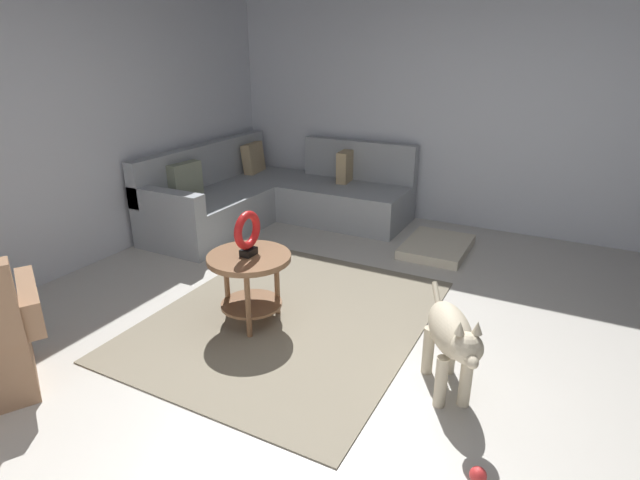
{
  "coord_description": "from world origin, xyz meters",
  "views": [
    {
      "loc": [
        -2.7,
        -1.05,
        1.93
      ],
      "look_at": [
        0.45,
        0.6,
        0.55
      ],
      "focal_mm": 28.28,
      "sensor_mm": 36.0,
      "label": 1
    }
  ],
  "objects_px": {
    "dog_toy_ball": "(478,475)",
    "torus_sculpture": "(248,232)",
    "dog_bed_mat": "(437,247)",
    "dog": "(451,337)",
    "sectional_couch": "(273,197)",
    "side_table": "(250,271)"
  },
  "relations": [
    {
      "from": "sectional_couch",
      "to": "dog_bed_mat",
      "type": "distance_m",
      "value": 1.95
    },
    {
      "from": "side_table",
      "to": "dog_toy_ball",
      "type": "bearing_deg",
      "value": -112.2
    },
    {
      "from": "dog_bed_mat",
      "to": "dog_toy_ball",
      "type": "xyz_separation_m",
      "value": [
        -2.73,
        -0.95,
        -0.0
      ]
    },
    {
      "from": "sectional_couch",
      "to": "side_table",
      "type": "xyz_separation_m",
      "value": [
        -2.01,
        -1.09,
        0.12
      ]
    },
    {
      "from": "dog",
      "to": "dog_toy_ball",
      "type": "distance_m",
      "value": 0.74
    },
    {
      "from": "torus_sculpture",
      "to": "dog",
      "type": "bearing_deg",
      "value": -95.51
    },
    {
      "from": "sectional_couch",
      "to": "torus_sculpture",
      "type": "xyz_separation_m",
      "value": [
        -2.01,
        -1.09,
        0.42
      ]
    },
    {
      "from": "torus_sculpture",
      "to": "side_table",
      "type": "bearing_deg",
      "value": 93.58
    },
    {
      "from": "sectional_couch",
      "to": "dog",
      "type": "height_order",
      "value": "sectional_couch"
    },
    {
      "from": "dog_bed_mat",
      "to": "dog",
      "type": "distance_m",
      "value": 2.27
    },
    {
      "from": "dog_bed_mat",
      "to": "dog_toy_ball",
      "type": "height_order",
      "value": "dog_bed_mat"
    },
    {
      "from": "dog_bed_mat",
      "to": "dog",
      "type": "relative_size",
      "value": 1.05
    },
    {
      "from": "dog_toy_ball",
      "to": "torus_sculpture",
      "type": "bearing_deg",
      "value": 67.8
    },
    {
      "from": "sectional_couch",
      "to": "side_table",
      "type": "relative_size",
      "value": 3.75
    },
    {
      "from": "torus_sculpture",
      "to": "dog_bed_mat",
      "type": "relative_size",
      "value": 0.41
    },
    {
      "from": "torus_sculpture",
      "to": "dog_toy_ball",
      "type": "height_order",
      "value": "torus_sculpture"
    },
    {
      "from": "dog",
      "to": "dog_toy_ball",
      "type": "xyz_separation_m",
      "value": [
        -0.59,
        -0.3,
        -0.34
      ]
    },
    {
      "from": "side_table",
      "to": "torus_sculpture",
      "type": "relative_size",
      "value": 1.84
    },
    {
      "from": "sectional_couch",
      "to": "dog_bed_mat",
      "type": "relative_size",
      "value": 2.81
    },
    {
      "from": "sectional_couch",
      "to": "dog_toy_ball",
      "type": "relative_size",
      "value": 27.53
    },
    {
      "from": "sectional_couch",
      "to": "dog",
      "type": "bearing_deg",
      "value": -129.89
    },
    {
      "from": "side_table",
      "to": "dog",
      "type": "distance_m",
      "value": 1.5
    }
  ]
}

